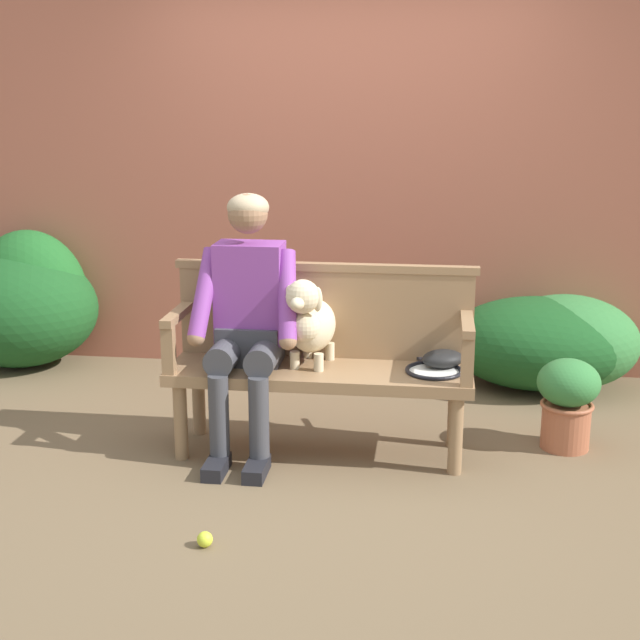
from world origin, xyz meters
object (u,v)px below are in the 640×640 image
dog_on_bench (310,321)px  potted_plant (568,399)px  garden_bench (320,380)px  person_seated (247,314)px  tennis_racket (432,369)px  baseball_glove (443,359)px  tennis_ball (205,539)px

dog_on_bench → potted_plant: size_ratio=0.98×
dog_on_bench → garden_bench: bearing=-19.1°
dog_on_bench → person_seated: bearing=-175.1°
tennis_racket → potted_plant: (0.70, 0.20, -0.20)m
baseball_glove → garden_bench: bearing=158.1°
garden_bench → dog_on_bench: bearing=160.9°
garden_bench → person_seated: 0.50m
tennis_racket → tennis_ball: size_ratio=8.77×
tennis_racket → tennis_ball: bearing=-130.4°
garden_bench → tennis_ball: (-0.34, -1.04, -0.36)m
baseball_glove → tennis_ball: bearing=-160.4°
person_seated → tennis_racket: bearing=2.2°
person_seated → baseball_glove: person_seated is taller
dog_on_bench → potted_plant: 1.40m
baseball_glove → person_seated: bearing=155.6°
garden_bench → dog_on_bench: dog_on_bench is taller
garden_bench → tennis_ball: size_ratio=23.27×
person_seated → potted_plant: person_seated is taller
garden_bench → person_seated: bearing=-178.7°
person_seated → baseball_glove: size_ratio=6.04×
garden_bench → dog_on_bench: 0.31m
dog_on_bench → baseball_glove: size_ratio=2.16×
garden_bench → baseball_glove: baseball_glove is taller
tennis_racket → baseball_glove: bearing=49.5°
garden_bench → baseball_glove: (0.62, 0.09, 0.11)m
person_seated → dog_on_bench: person_seated is taller
dog_on_bench → tennis_racket: bearing=0.8°
person_seated → tennis_racket: person_seated is taller
person_seated → tennis_ball: (0.03, -1.03, -0.70)m
dog_on_bench → tennis_racket: size_ratio=0.82×
dog_on_bench → baseball_glove: (0.67, 0.07, -0.19)m
dog_on_bench → potted_plant: bearing=8.9°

